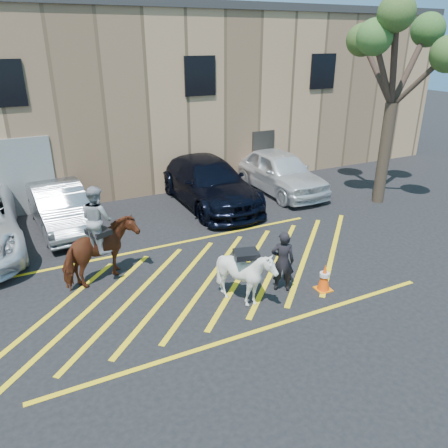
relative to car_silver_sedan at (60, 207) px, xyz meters
name	(u,v)px	position (x,y,z in m)	size (l,w,h in m)	color
ground	(205,275)	(3.01, -5.13, -0.75)	(90.00, 90.00, 0.00)	black
car_silver_sedan	(60,207)	(0.00, 0.00, 0.00)	(1.58, 4.53, 1.49)	gray
car_blue_suv	(208,182)	(5.46, -0.02, 0.11)	(2.41, 5.92, 1.72)	black
car_white_suv	(280,171)	(8.74, 0.01, 0.11)	(2.02, 5.02, 1.71)	white
handler	(283,261)	(4.46, -6.69, 0.06)	(0.59, 0.39, 1.61)	black
warehouse	(98,92)	(2.99, 6.87, 2.90)	(32.42, 10.20, 7.30)	tan
hatching_zone	(209,279)	(3.01, -5.43, -0.74)	(12.60, 5.12, 0.01)	yellow
mounted_bay	(100,245)	(0.48, -4.23, 0.32)	(2.19, 1.61, 2.64)	maroon
saddled_white	(246,276)	(3.33, -6.82, 0.01)	(1.51, 1.62, 1.49)	silver
traffic_cone	(324,277)	(5.42, -7.18, -0.38)	(0.40, 0.40, 0.73)	orange
tree	(400,47)	(11.53, -2.82, 4.95)	(3.99, 4.37, 7.31)	#413127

